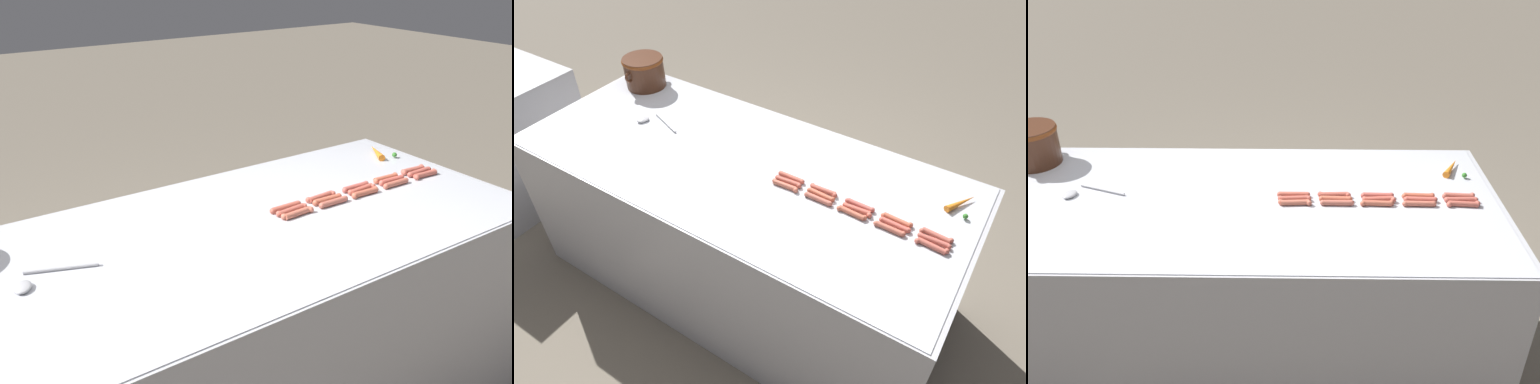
% 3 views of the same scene
% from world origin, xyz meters
% --- Properties ---
extents(ground_plane, '(20.00, 20.00, 0.00)m').
position_xyz_m(ground_plane, '(0.00, 0.00, 0.00)').
color(ground_plane, '#756B5B').
extents(griddle_counter, '(1.00, 2.29, 0.91)m').
position_xyz_m(griddle_counter, '(0.00, 0.00, 0.46)').
color(griddle_counter, '#BCBCC1').
rests_on(griddle_counter, ground_plane).
extents(hot_dog_0, '(0.03, 0.14, 0.02)m').
position_xyz_m(hot_dog_0, '(-0.03, -0.97, 0.92)').
color(hot_dog_0, '#C25C4C').
rests_on(hot_dog_0, griddle_counter).
extents(hot_dog_1, '(0.03, 0.14, 0.02)m').
position_xyz_m(hot_dog_1, '(-0.03, -0.79, 0.92)').
color(hot_dog_1, '#C6634E').
rests_on(hot_dog_1, griddle_counter).
extents(hot_dog_2, '(0.03, 0.14, 0.02)m').
position_xyz_m(hot_dog_2, '(-0.03, -0.62, 0.92)').
color(hot_dog_2, '#C76148').
rests_on(hot_dog_2, griddle_counter).
extents(hot_dog_3, '(0.02, 0.14, 0.02)m').
position_xyz_m(hot_dog_3, '(-0.03, -0.46, 0.92)').
color(hot_dog_3, '#C06350').
rests_on(hot_dog_3, griddle_counter).
extents(hot_dog_4, '(0.03, 0.14, 0.02)m').
position_xyz_m(hot_dog_4, '(-0.03, -0.29, 0.92)').
color(hot_dog_4, '#C96850').
rests_on(hot_dog_4, griddle_counter).
extents(hot_dog_5, '(0.03, 0.14, 0.02)m').
position_xyz_m(hot_dog_5, '(0.00, -0.97, 0.92)').
color(hot_dog_5, '#C25C4E').
rests_on(hot_dog_5, griddle_counter).
extents(hot_dog_6, '(0.03, 0.14, 0.02)m').
position_xyz_m(hot_dog_6, '(0.00, -0.81, 0.92)').
color(hot_dog_6, '#CD5C4E').
rests_on(hot_dog_6, griddle_counter).
extents(hot_dog_7, '(0.03, 0.14, 0.02)m').
position_xyz_m(hot_dog_7, '(-0.00, -0.63, 0.92)').
color(hot_dog_7, '#C95C4B').
rests_on(hot_dog_7, griddle_counter).
extents(hot_dog_8, '(0.03, 0.14, 0.02)m').
position_xyz_m(hot_dog_8, '(0.00, -0.46, 0.92)').
color(hot_dog_8, '#C96448').
rests_on(hot_dog_8, griddle_counter).
extents(hot_dog_9, '(0.03, 0.14, 0.02)m').
position_xyz_m(hot_dog_9, '(0.00, -0.28, 0.92)').
color(hot_dog_9, '#BF5A4A').
rests_on(hot_dog_9, griddle_counter).
extents(hot_dog_10, '(0.03, 0.14, 0.02)m').
position_xyz_m(hot_dog_10, '(0.03, -0.97, 0.92)').
color(hot_dog_10, '#C0604F').
rests_on(hot_dog_10, griddle_counter).
extents(hot_dog_11, '(0.03, 0.14, 0.02)m').
position_xyz_m(hot_dog_11, '(0.03, -0.80, 0.92)').
color(hot_dog_11, '#CB6247').
rests_on(hot_dog_11, griddle_counter).
extents(hot_dog_12, '(0.03, 0.14, 0.02)m').
position_xyz_m(hot_dog_12, '(0.03, -0.63, 0.92)').
color(hot_dog_12, '#C25A4F').
rests_on(hot_dog_12, griddle_counter).
extents(hot_dog_13, '(0.03, 0.14, 0.02)m').
position_xyz_m(hot_dog_13, '(0.03, -0.45, 0.92)').
color(hot_dog_13, '#C15D4D').
rests_on(hot_dog_13, griddle_counter).
extents(hot_dog_14, '(0.02, 0.14, 0.02)m').
position_xyz_m(hot_dog_14, '(0.03, -0.28, 0.92)').
color(hot_dog_14, '#C55D4A').
rests_on(hot_dog_14, griddle_counter).
extents(bean_pot, '(0.30, 0.24, 0.18)m').
position_xyz_m(bean_pot, '(0.33, 0.93, 1.01)').
color(bean_pot, '#472616').
rests_on(bean_pot, griddle_counter).
extents(serving_spoon, '(0.13, 0.26, 0.02)m').
position_xyz_m(serving_spoon, '(0.04, 0.62, 0.92)').
color(serving_spoon, '#B7B7BC').
rests_on(serving_spoon, griddle_counter).
extents(carrot, '(0.17, 0.11, 0.03)m').
position_xyz_m(carrot, '(0.28, -1.00, 0.93)').
color(carrot, orange).
rests_on(carrot, griddle_counter).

